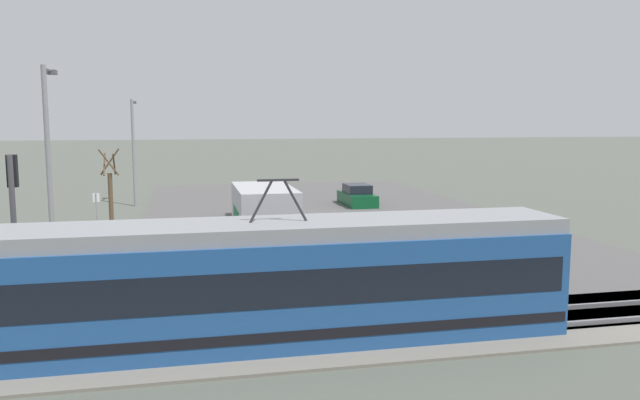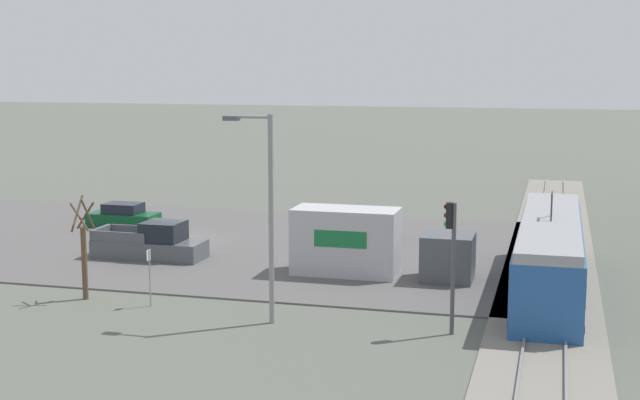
% 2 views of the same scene
% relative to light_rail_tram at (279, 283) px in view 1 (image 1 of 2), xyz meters
% --- Properties ---
extents(ground_plane, '(320.00, 320.00, 0.00)m').
position_rel_light_rail_tram_xyz_m(ground_plane, '(-6.14, -20.30, -1.64)').
color(ground_plane, '#565B51').
extents(road_surface, '(22.13, 42.56, 0.08)m').
position_rel_light_rail_tram_xyz_m(road_surface, '(-6.14, -20.30, -1.60)').
color(road_surface, '#565454').
rests_on(road_surface, ground).
extents(rail_bed, '(65.05, 4.40, 0.22)m').
position_rel_light_rail_tram_xyz_m(rail_bed, '(-6.14, 0.00, -1.59)').
color(rail_bed, gray).
rests_on(rail_bed, ground).
extents(light_rail_tram, '(15.56, 2.70, 4.34)m').
position_rel_light_rail_tram_xyz_m(light_rail_tram, '(0.00, 0.00, 0.00)').
color(light_rail_tram, '#235193').
rests_on(light_rail_tram, ground).
extents(box_truck, '(2.34, 8.47, 3.13)m').
position_rel_light_rail_tram_xyz_m(box_truck, '(-0.79, -8.18, -0.11)').
color(box_truck, '#4C5156').
rests_on(box_truck, ground).
extents(pickup_truck, '(2.10, 5.74, 1.92)m').
position_rel_light_rail_tram_xyz_m(pickup_truck, '(-1.55, -19.77, -0.83)').
color(pickup_truck, '#4C5156').
rests_on(pickup_truck, ground).
extents(sedan_car_0, '(1.87, 4.23, 1.44)m').
position_rel_light_rail_tram_xyz_m(sedan_car_0, '(-9.26, -25.38, -0.96)').
color(sedan_car_0, '#0C4723').
rests_on(sedan_car_0, ground).
extents(sedan_car_1, '(1.77, 4.35, 1.51)m').
position_rel_light_rail_tram_xyz_m(sedan_car_1, '(-8.91, -10.45, -0.93)').
color(sedan_car_1, '#4C5156').
rests_on(sedan_car_1, ground).
extents(traffic_light_pole, '(0.28, 0.47, 4.95)m').
position_rel_light_rail_tram_xyz_m(traffic_light_pole, '(7.30, -3.45, 1.59)').
color(traffic_light_pole, '#47474C').
rests_on(traffic_light_pole, ground).
extents(street_tree, '(1.05, 0.87, 4.42)m').
position_rel_light_rail_tram_xyz_m(street_tree, '(6.36, -19.06, 0.37)').
color(street_tree, brown).
rests_on(street_tree, ground).
extents(street_lamp_near_crossing, '(0.36, 1.95, 7.36)m').
position_rel_light_rail_tram_xyz_m(street_lamp_near_crossing, '(5.82, -28.90, 2.65)').
color(street_lamp_near_crossing, gray).
rests_on(street_lamp_near_crossing, ground).
extents(street_lamp_mid_block, '(0.36, 1.95, 8.08)m').
position_rel_light_rail_tram_xyz_m(street_lamp_mid_block, '(7.65, -10.48, 3.03)').
color(street_lamp_mid_block, gray).
rests_on(street_lamp_mid_block, ground).
extents(no_parking_sign, '(0.32, 0.08, 2.39)m').
position_rel_light_rail_tram_xyz_m(no_parking_sign, '(6.68, -15.89, -0.19)').
color(no_parking_sign, gray).
rests_on(no_parking_sign, ground).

